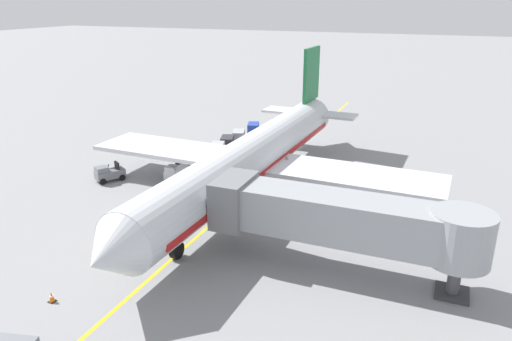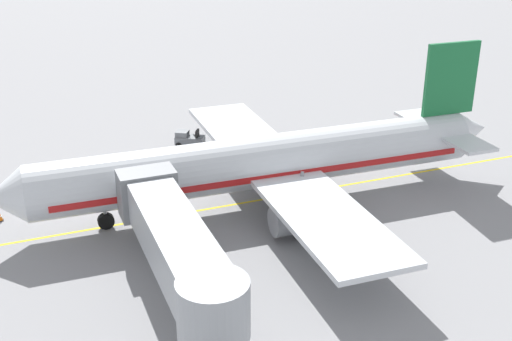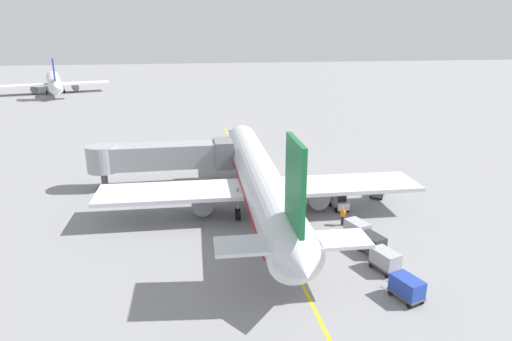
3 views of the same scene
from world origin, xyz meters
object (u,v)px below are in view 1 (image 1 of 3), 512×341
Objects in this scene: baggage_tug_lead at (176,172)px; baggage_tug_trailing at (109,173)px; baggage_cart_front at (217,149)px; baggage_cart_third_in_train at (239,136)px; safety_cone_nose_right at (52,297)px; parked_airliner at (253,158)px; jet_bridge at (343,219)px; ground_crew_wing_walker at (206,158)px; safety_cone_wing_tip at (114,222)px; baggage_cart_tail_end at (253,129)px; safety_cone_nose_left at (132,241)px; baggage_cart_second_in_train at (227,143)px.

baggage_tug_trailing is (5.26, 2.65, 0.00)m from baggage_tug_lead.
baggage_cart_third_in_train is at bearing -89.61° from baggage_cart_front.
safety_cone_nose_right is (-3.59, 18.64, -0.42)m from baggage_tug_lead.
baggage_cart_front is at bearing -122.87° from baggage_tug_trailing.
parked_airliner is 2.36× the size of jet_bridge.
ground_crew_wing_walker is at bearing -40.06° from jet_bridge.
baggage_cart_third_in_train is at bearing -52.99° from jet_bridge.
baggage_tug_lead is at bearing -84.90° from safety_cone_wing_tip.
baggage_tug_lead is 0.86× the size of baggage_cart_tail_end.
baggage_cart_tail_end is 25.62m from safety_cone_wing_tip.
baggage_cart_front is 5.03× the size of safety_cone_nose_left.
baggage_tug_trailing is 1.63× the size of ground_crew_wing_walker.
parked_airliner is at bearing 125.57° from baggage_cart_second_in_train.
jet_bridge reaches higher than baggage_cart_tail_end.
ground_crew_wing_walker is 22.65m from safety_cone_nose_right.
baggage_cart_tail_end is 27.62m from safety_cone_nose_left.
parked_airliner is at bearing 118.98° from baggage_cart_third_in_train.
ground_crew_wing_walker is at bearing -83.41° from safety_cone_nose_right.
baggage_cart_third_in_train reaches higher than safety_cone_wing_tip.
baggage_tug_trailing is 4.67× the size of safety_cone_nose_left.
baggage_tug_trailing is (13.00, 2.05, -2.47)m from parked_airliner.
baggage_cart_third_in_train is 3.69m from baggage_cart_tail_end.
parked_airliner is 22.06× the size of ground_crew_wing_walker.
jet_bridge is at bearing 134.83° from baggage_cart_front.
jet_bridge is 25.36m from baggage_cart_second_in_train.
baggage_cart_front is 1.00× the size of baggage_cart_tail_end.
baggage_cart_tail_end is at bearing -108.80° from baggage_tug_trailing.
ground_crew_wing_walker is (-6.25, -6.51, 0.24)m from baggage_tug_trailing.
baggage_cart_front is at bearing -89.69° from safety_cone_wing_tip.
baggage_cart_front is 8.97m from baggage_cart_tail_end.
baggage_cart_tail_end is (-6.24, -18.34, 0.24)m from baggage_tug_trailing.
safety_cone_nose_left is 1.00× the size of safety_cone_wing_tip.
ground_crew_wing_walker reaches higher than baggage_cart_third_in_train.
baggage_tug_lead is 9.97m from safety_cone_wing_tip.
baggage_tug_trailing is (22.41, -7.08, -2.74)m from jet_bridge.
safety_cone_nose_right is at bearing 96.59° from ground_crew_wing_walker.
parked_airliner is 14.59m from baggage_cart_third_in_train.
ground_crew_wing_walker reaches higher than safety_cone_nose_right.
baggage_cart_third_in_train is 23.99m from safety_cone_nose_left.
baggage_tug_lead is 9.36m from baggage_cart_second_in_train.
baggage_cart_front and baggage_cart_tail_end have the same top height.
baggage_cart_front is 5.03× the size of safety_cone_nose_right.
safety_cone_wing_tip is at bearing 90.75° from baggage_cart_second_in_train.
baggage_cart_third_in_train is at bearing -89.67° from safety_cone_wing_tip.
baggage_tug_lead reaches higher than baggage_cart_tail_end.
baggage_cart_second_in_train is at bearing -54.43° from parked_airliner.
jet_bridge reaches higher than baggage_tug_lead.
baggage_tug_lead is 15.72m from baggage_cart_tail_end.
baggage_tug_lead is 4.33× the size of safety_cone_wing_tip.
baggage_tug_lead is at bearing -72.27° from safety_cone_nose_left.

